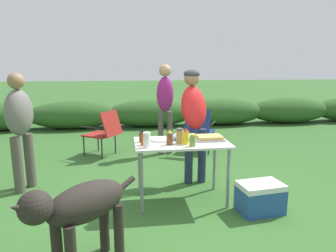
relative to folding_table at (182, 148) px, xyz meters
name	(u,v)px	position (x,y,z in m)	size (l,w,h in m)	color
ground_plane	(181,200)	(0.00, 0.00, -0.66)	(60.00, 60.00, 0.00)	#336028
shrub_hedge	(150,113)	(0.00, 4.60, -0.30)	(14.40, 0.90, 0.72)	#2D5623
folding_table	(182,148)	(0.00, 0.00, 0.00)	(1.10, 0.64, 0.74)	silver
food_tray	(209,138)	(0.34, 0.03, 0.10)	(0.33, 0.25, 0.06)	#9E9EA3
plate_stack	(161,139)	(-0.23, 0.10, 0.09)	(0.26, 0.26, 0.02)	white
mixing_bowl	(182,136)	(0.03, 0.11, 0.12)	(0.25, 0.25, 0.08)	#99B2CC
paper_cup_stack	(147,140)	(-0.42, -0.20, 0.16)	(0.08, 0.08, 0.17)	white
beer_bottle	(170,138)	(-0.16, -0.12, 0.16)	(0.07, 0.07, 0.18)	brown
hot_sauce_bottle	(143,138)	(-0.46, -0.09, 0.16)	(0.06, 0.06, 0.18)	#CC4214
mustard_bottle	(186,137)	(0.03, -0.12, 0.17)	(0.07, 0.07, 0.19)	yellow
bbq_sauce_bottle	(142,136)	(-0.46, 0.06, 0.15)	(0.07, 0.07, 0.15)	#562314
relish_jar	(193,140)	(0.08, -0.21, 0.15)	(0.07, 0.07, 0.14)	olive
spice_jar	(179,136)	(-0.04, -0.07, 0.16)	(0.08, 0.08, 0.18)	#B2893D
standing_person_in_gray_fleece	(194,112)	(0.29, 0.65, 0.32)	(0.39, 0.50, 1.57)	#232D4C
standing_person_with_beanie	(165,100)	(0.07, 2.02, 0.35)	(0.33, 0.25, 1.64)	#4C473D
standing_person_in_navy_coat	(20,122)	(-1.99, 0.62, 0.24)	(0.42, 0.48, 1.53)	#4C473D
dog	(80,209)	(-1.00, -1.16, -0.12)	(0.87, 0.78, 0.80)	#28231E
camp_chair_green_behind_table	(104,131)	(-1.04, 2.02, -0.20)	(0.75, 0.71, 0.83)	maroon
camp_chair_near_hedge	(200,128)	(0.71, 1.98, -0.20)	(0.68, 0.74, 0.83)	navy
cooler_box	(260,198)	(0.82, -0.41, -0.49)	(0.52, 0.38, 0.34)	#234C93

